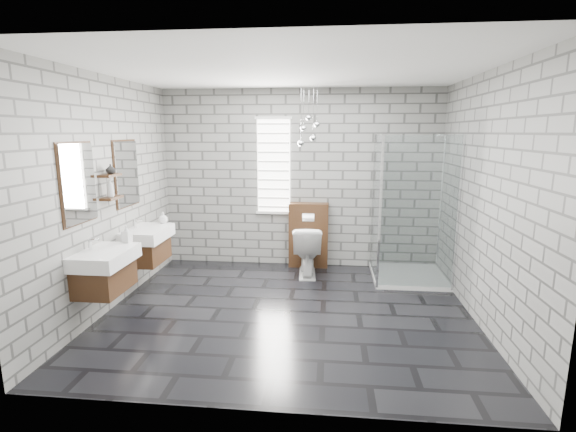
% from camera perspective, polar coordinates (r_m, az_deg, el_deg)
% --- Properties ---
extents(floor, '(4.20, 3.60, 0.02)m').
position_cam_1_polar(floor, '(5.02, 0.00, -12.97)').
color(floor, black).
rests_on(floor, ground).
extents(ceiling, '(4.20, 3.60, 0.02)m').
position_cam_1_polar(ceiling, '(4.62, 0.00, 19.49)').
color(ceiling, white).
rests_on(ceiling, wall_back).
extents(wall_back, '(4.20, 0.02, 2.70)m').
position_cam_1_polar(wall_back, '(6.41, 1.64, 5.04)').
color(wall_back, gray).
rests_on(wall_back, floor).
extents(wall_front, '(4.20, 0.02, 2.70)m').
position_cam_1_polar(wall_front, '(2.87, -3.65, -2.98)').
color(wall_front, gray).
rests_on(wall_front, floor).
extents(wall_left, '(0.02, 3.60, 2.70)m').
position_cam_1_polar(wall_left, '(5.27, -23.49, 2.71)').
color(wall_left, gray).
rests_on(wall_left, floor).
extents(wall_right, '(0.02, 3.60, 2.70)m').
position_cam_1_polar(wall_right, '(4.89, 25.44, 1.93)').
color(wall_right, gray).
rests_on(wall_right, floor).
extents(vanity_left, '(0.47, 0.70, 1.57)m').
position_cam_1_polar(vanity_left, '(4.80, -24.13, -5.38)').
color(vanity_left, '#422714').
rests_on(vanity_left, wall_left).
extents(vanity_right, '(0.47, 0.70, 1.57)m').
position_cam_1_polar(vanity_right, '(5.68, -19.04, -2.50)').
color(vanity_right, '#422714').
rests_on(vanity_right, wall_left).
extents(shelf_lower, '(0.14, 0.30, 0.03)m').
position_cam_1_polar(shelf_lower, '(5.19, -22.96, 2.30)').
color(shelf_lower, '#422714').
rests_on(shelf_lower, wall_left).
extents(shelf_upper, '(0.14, 0.30, 0.03)m').
position_cam_1_polar(shelf_upper, '(5.16, -23.18, 5.14)').
color(shelf_upper, '#422714').
rests_on(shelf_upper, wall_left).
extents(window, '(0.56, 0.05, 1.48)m').
position_cam_1_polar(window, '(6.41, -1.97, 6.83)').
color(window, white).
rests_on(window, wall_back).
extents(cistern_panel, '(0.60, 0.20, 1.00)m').
position_cam_1_polar(cistern_panel, '(6.45, 2.82, -2.62)').
color(cistern_panel, '#422714').
rests_on(cistern_panel, floor).
extents(flush_plate, '(0.18, 0.01, 0.12)m').
position_cam_1_polar(flush_plate, '(6.28, 2.79, -0.19)').
color(flush_plate, silver).
rests_on(flush_plate, cistern_panel).
extents(shower_enclosure, '(1.00, 1.00, 2.03)m').
position_cam_1_polar(shower_enclosure, '(6.03, 15.55, -4.00)').
color(shower_enclosure, white).
rests_on(shower_enclosure, floor).
extents(pendant_cluster, '(0.30, 0.24, 0.83)m').
position_cam_1_polar(pendant_cluster, '(5.93, 2.83, 11.71)').
color(pendant_cluster, silver).
rests_on(pendant_cluster, ceiling).
extents(toilet, '(0.45, 0.74, 0.74)m').
position_cam_1_polar(toilet, '(6.11, 2.61, -4.69)').
color(toilet, white).
rests_on(toilet, floor).
extents(soap_bottle_a, '(0.10, 0.10, 0.20)m').
position_cam_1_polar(soap_bottle_a, '(4.99, -21.20, -2.27)').
color(soap_bottle_a, '#B2B2B2').
rests_on(soap_bottle_a, vanity_left).
extents(soap_bottle_b, '(0.16, 0.16, 0.15)m').
position_cam_1_polar(soap_bottle_b, '(5.87, -16.72, -0.22)').
color(soap_bottle_b, '#B2B2B2').
rests_on(soap_bottle_b, vanity_right).
extents(soap_bottle_c, '(0.09, 0.09, 0.21)m').
position_cam_1_polar(soap_bottle_c, '(5.14, -23.16, 3.56)').
color(soap_bottle_c, '#B2B2B2').
rests_on(soap_bottle_c, shelf_lower).
extents(vase, '(0.12, 0.12, 0.11)m').
position_cam_1_polar(vase, '(5.16, -23.10, 5.94)').
color(vase, '#B2B2B2').
rests_on(vase, shelf_upper).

